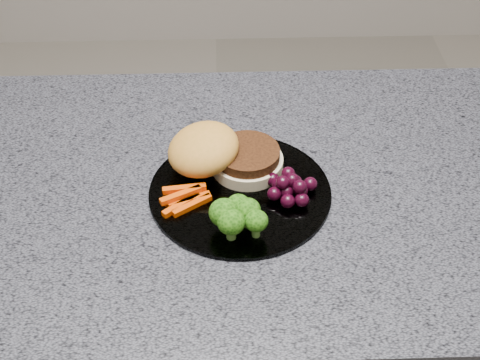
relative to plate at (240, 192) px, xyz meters
name	(u,v)px	position (x,y,z in m)	size (l,w,h in m)	color
countertop	(209,195)	(-0.04, 0.02, -0.02)	(1.20, 0.60, 0.04)	#52535D
plate	(240,192)	(0.00, 0.00, 0.00)	(0.26, 0.26, 0.01)	white
burger	(219,155)	(-0.03, 0.05, 0.03)	(0.19, 0.13, 0.06)	beige
carrot_sticks	(185,198)	(-0.08, -0.02, 0.01)	(0.07, 0.06, 0.02)	#D34003
broccoli	(237,215)	(-0.01, -0.08, 0.03)	(0.08, 0.07, 0.05)	#4F7E2D
grape_bunch	(290,187)	(0.07, -0.01, 0.02)	(0.07, 0.07, 0.04)	black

